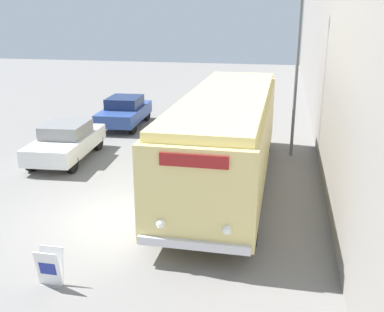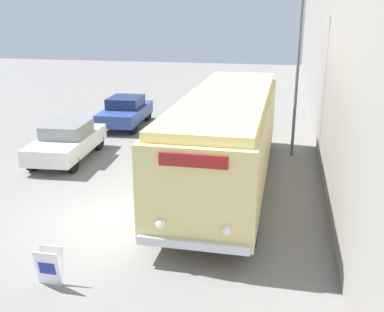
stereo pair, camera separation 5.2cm
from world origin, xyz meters
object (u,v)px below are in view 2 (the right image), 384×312
at_px(sign_board, 49,268).
at_px(parked_car_mid, 126,111).
at_px(parked_car_near, 67,141).
at_px(streetlamp, 299,47).
at_px(vintage_bus, 227,133).

bearing_deg(sign_board, parked_car_mid, 103.39).
bearing_deg(parked_car_near, streetlamp, 10.74).
bearing_deg(streetlamp, parked_car_mid, 158.42).
relative_size(streetlamp, parked_car_mid, 1.55).
distance_m(streetlamp, parked_car_mid, 9.53).
height_order(sign_board, streetlamp, streetlamp).
height_order(streetlamp, parked_car_mid, streetlamp).
bearing_deg(parked_car_mid, parked_car_near, -97.25).
xyz_separation_m(sign_board, parked_car_near, (-3.60, 7.98, 0.34)).
xyz_separation_m(vintage_bus, parked_car_mid, (-6.07, 6.93, -1.00)).
bearing_deg(vintage_bus, parked_car_near, 168.11).
height_order(vintage_bus, parked_car_near, vintage_bus).
bearing_deg(parked_car_near, parked_car_mid, 81.84).
relative_size(vintage_bus, sign_board, 12.95).
xyz_separation_m(streetlamp, parked_car_mid, (-8.24, 3.26, -3.53)).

